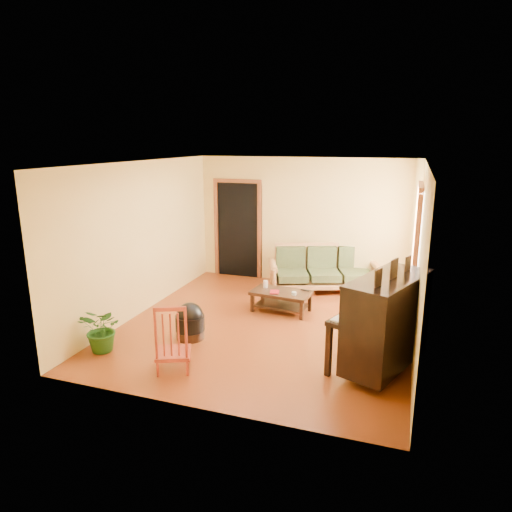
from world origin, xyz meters
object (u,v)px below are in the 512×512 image
at_px(sofa, 324,269).
at_px(potted_plant, 103,329).
at_px(armchair, 387,302).
at_px(red_chair, 173,336).
at_px(ceramic_crock, 407,291).
at_px(piano, 386,324).
at_px(coffee_table, 281,301).
at_px(footstool, 190,325).

distance_m(sofa, potted_plant, 4.43).
distance_m(armchair, red_chair, 3.47).
bearing_deg(ceramic_crock, piano, -94.55).
relative_size(coffee_table, piano, 0.71).
bearing_deg(sofa, ceramic_crock, -16.51).
relative_size(armchair, piano, 0.60).
bearing_deg(potted_plant, coffee_table, 49.68).
relative_size(sofa, piano, 1.47).
height_order(footstool, ceramic_crock, footstool).
height_order(piano, potted_plant, piano).
relative_size(coffee_table, ceramic_crock, 4.18).
bearing_deg(potted_plant, sofa, 56.31).
height_order(sofa, piano, piano).
bearing_deg(ceramic_crock, red_chair, -125.80).
xyz_separation_m(armchair, piano, (0.06, -1.46, 0.21)).
bearing_deg(potted_plant, footstool, 39.28).
bearing_deg(ceramic_crock, armchair, -100.62).
xyz_separation_m(coffee_table, potted_plant, (-1.97, -2.32, 0.15)).
xyz_separation_m(coffee_table, piano, (1.84, -1.57, 0.45)).
relative_size(footstool, red_chair, 0.47).
height_order(coffee_table, footstool, footstool).
distance_m(coffee_table, footstool, 1.83).
bearing_deg(footstool, piano, -0.95).
relative_size(piano, ceramic_crock, 5.87).
bearing_deg(sofa, footstool, -138.11).
bearing_deg(sofa, piano, -86.17).
bearing_deg(sofa, red_chair, -129.00).
xyz_separation_m(sofa, armchair, (1.30, -1.48, -0.02)).
bearing_deg(sofa, potted_plant, -144.55).
distance_m(footstool, ceramic_crock, 4.31).
bearing_deg(piano, ceramic_crock, 106.56).
height_order(footstool, red_chair, red_chair).
relative_size(footstool, potted_plant, 0.66).
bearing_deg(armchair, red_chair, -130.82).
relative_size(piano, potted_plant, 2.14).
xyz_separation_m(coffee_table, armchair, (1.78, -0.11, 0.24)).
bearing_deg(piano, red_chair, -140.00).
distance_m(coffee_table, potted_plant, 3.04).
xyz_separation_m(sofa, footstool, (-1.49, -2.89, -0.24)).
height_order(coffee_table, armchair, armchair).
height_order(piano, footstool, piano).
height_order(armchair, red_chair, red_chair).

